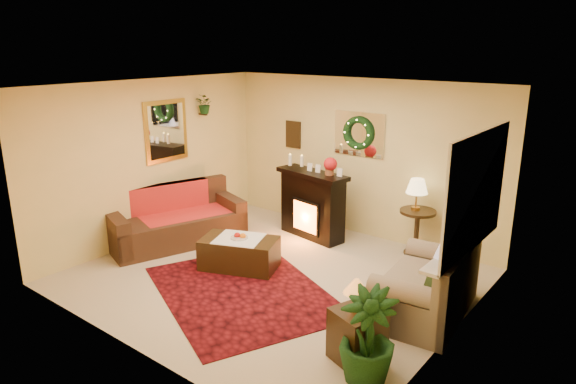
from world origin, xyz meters
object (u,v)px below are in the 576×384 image
Objects in this scene: loveseat at (426,280)px; coffee_table at (239,255)px; fireplace at (312,205)px; sofa at (176,218)px; side_table_round at (416,234)px; end_table_square at (357,336)px.

loveseat is 1.43× the size of coffee_table.
loveseat reaches higher than coffee_table.
fireplace is 1.07× the size of coffee_table.
coffee_table is at bearing -176.31° from loveseat.
loveseat is at bearing -12.44° from coffee_table.
loveseat is at bearing 23.94° from sofa.
sofa is 1.38× the size of loveseat.
side_table_round is at bearing 22.17° from fireplace.
coffee_table is (-2.62, -0.45, -0.21)m from loveseat.
fireplace reaches higher than loveseat.
coffee_table is at bearing 160.18° from end_table_square.
sofa is 4.07m from end_table_square.
fireplace is at bearing 64.90° from coffee_table.
sofa is at bearing -148.94° from side_table_round.
side_table_round reaches higher than end_table_square.
sofa reaches higher than end_table_square.
side_table_round is (1.69, 0.37, -0.23)m from fireplace.
loveseat is 1.35m from end_table_square.
sofa is 1.49m from coffee_table.
sofa is 1.84× the size of fireplace.
fireplace reaches higher than coffee_table.
loveseat is at bearing 83.80° from end_table_square.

